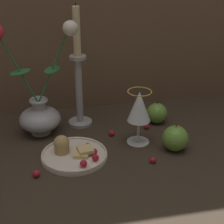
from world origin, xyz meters
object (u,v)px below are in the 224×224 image
vase (39,107)px  apple_near_glass (157,113)px  apple_beside_vase (175,138)px  candlestick (79,79)px  plate_with_pastries (73,153)px  wine_glass (139,108)px

vase → apple_near_glass: 0.38m
apple_beside_vase → candlestick: bearing=138.4°
vase → apple_near_glass: (0.38, -0.00, -0.06)m
plate_with_pastries → apple_beside_vase: apple_beside_vase is taller
vase → candlestick: 0.15m
plate_with_pastries → candlestick: 0.25m
candlestick → apple_beside_vase: 0.35m
apple_near_glass → plate_with_pastries: bearing=-151.9°
vase → candlestick: size_ratio=0.91×
apple_beside_vase → apple_near_glass: (0.00, 0.18, -0.00)m
plate_with_pastries → apple_near_glass: 0.34m
wine_glass → candlestick: candlestick is taller
vase → plate_with_pastries: vase is taller
candlestick → apple_beside_vase: (0.25, -0.22, -0.12)m
vase → apple_near_glass: bearing=-0.7°
plate_with_pastries → apple_near_glass: apple_near_glass is taller
plate_with_pastries → apple_beside_vase: (0.29, -0.02, 0.02)m
vase → apple_beside_vase: bearing=-25.6°
vase → wine_glass: (0.29, -0.12, 0.02)m
wine_glass → apple_near_glass: wine_glass is taller
apple_beside_vase → wine_glass: bearing=145.2°
plate_with_pastries → apple_near_glass: (0.30, 0.16, 0.02)m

